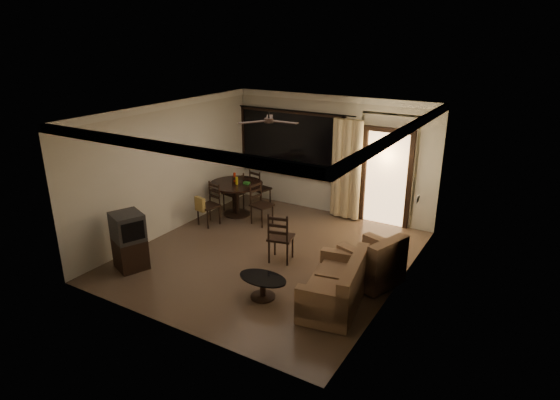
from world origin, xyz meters
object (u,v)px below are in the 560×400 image
Objects in this scene: dining_table at (236,190)px; dining_chair_south at (208,212)px; dining_chair_east at (262,212)px; coffee_table at (263,284)px; dining_chair_north at (260,195)px; tv_cabinet at (129,241)px; side_chair at (281,246)px; armchair at (374,264)px; sofa at (337,288)px; dining_chair_west at (234,200)px.

dining_chair_south is at bearing -102.14° from dining_table.
coffee_table is (1.73, -2.64, -0.04)m from dining_chair_east.
dining_table is 3.81m from coffee_table.
tv_cabinet is (-0.27, -3.95, 0.26)m from dining_chair_north.
dining_table and side_chair have the same top height.
dining_table is at bearing 132.18° from coffee_table.
armchair is at bearing 45.80° from tv_cabinet.
sofa is (2.88, -2.25, 0.04)m from dining_chair_east.
dining_chair_south is (0.03, -1.01, 0.02)m from dining_chair_west.
armchair is (4.11, -0.58, 0.05)m from dining_chair_south.
dining_chair_south is 0.59× the size of sofa.
side_chair is (1.31, -1.35, 0.02)m from dining_chair_east.
tv_cabinet reaches higher than sofa.
dining_chair_north reaches higher than coffee_table.
tv_cabinet is (0.10, -3.36, 0.26)m from dining_chair_west.
armchair is (3.11, -1.25, 0.08)m from dining_chair_east.
dining_chair_north is 4.30m from coffee_table.
dining_chair_west is 4.69m from sofa.
dining_chair_east is at bearing 136.76° from dining_chair_north.
dining_table is 1.32× the size of dining_chair_north.
tv_cabinet is at bearing -76.19° from dining_chair_south.
side_chair reaches higher than coffee_table.
dining_chair_south and dining_chair_north have the same top height.
armchair is (4.14, -1.60, 0.08)m from dining_chair_west.
dining_table is at bearing 90.11° from dining_chair_north.
dining_chair_east is at bearing 83.24° from dining_chair_west.
dining_chair_east and dining_chair_north have the same top height.
dining_chair_north is at bearing 128.23° from sofa.
dining_chair_west is 0.59× the size of sofa.
sofa is 1.03m from armchair.
coffee_table is at bearing 94.78° from side_chair.
tv_cabinet reaches higher than dining_chair_west.
dining_chair_west is 1.00× the size of dining_chair_east.
armchair is (3.93, -1.42, -0.26)m from dining_table.
dining_chair_south is at bearing -169.20° from armchair.
dining_chair_north is at bearing 160.05° from dining_chair_west.
dining_table is 0.85m from dining_chair_north.
dining_chair_east is at bearing 132.35° from sofa.
dining_table is 1.32× the size of dining_chair_west.
dining_chair_west is at bearing 140.24° from dining_table.
dining_chair_south is 0.87× the size of armchair.
dining_chair_north is (-0.65, 0.94, 0.00)m from dining_chair_east.
coffee_table is at bearing -47.82° from dining_table.
coffee_table is (2.55, -2.81, -0.37)m from dining_table.
side_chair is (-1.57, 0.89, -0.02)m from sofa.
tv_cabinet is (-0.92, -3.01, 0.26)m from dining_chair_east.
side_chair is at bearing 108.23° from coffee_table.
dining_chair_west is 4.44m from armchair.
tv_cabinet is at bearing 98.13° from dining_chair_north.
side_chair reaches higher than dining_chair_south.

